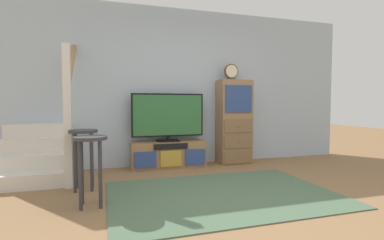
% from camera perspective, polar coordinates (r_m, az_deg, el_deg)
% --- Properties ---
extents(ground_plane, '(20.00, 20.00, 0.00)m').
position_cam_1_polar(ground_plane, '(2.95, 10.96, -17.82)').
color(ground_plane, olive).
extents(back_wall, '(6.40, 0.12, 2.70)m').
position_cam_1_polar(back_wall, '(5.07, -2.10, 6.53)').
color(back_wall, '#A8BCD1').
rests_on(back_wall, ground_plane).
extents(area_rug, '(2.60, 1.80, 0.01)m').
position_cam_1_polar(area_rug, '(3.46, 6.15, -14.48)').
color(area_rug, '#4C664C').
rests_on(area_rug, ground_plane).
extents(media_console, '(1.23, 0.38, 0.43)m').
position_cam_1_polar(media_console, '(4.81, -4.73, -6.88)').
color(media_console, '#997047').
rests_on(media_console, ground_plane).
extents(television, '(1.21, 0.22, 0.80)m').
position_cam_1_polar(television, '(4.76, -4.83, 0.79)').
color(television, black).
rests_on(television, media_console).
extents(side_cabinet, '(0.58, 0.38, 1.48)m').
position_cam_1_polar(side_cabinet, '(5.14, 8.45, -0.37)').
color(side_cabinet, '#93704C').
rests_on(side_cabinet, ground_plane).
extents(desk_clock, '(0.26, 0.08, 0.28)m').
position_cam_1_polar(desk_clock, '(5.12, 7.85, 9.50)').
color(desk_clock, '#4C3823').
rests_on(desk_clock, side_cabinet).
extents(staircase, '(1.00, 1.36, 2.20)m').
position_cam_1_polar(staircase, '(4.78, -28.20, -5.44)').
color(staircase, silver).
rests_on(staircase, ground_plane).
extents(bar_stool_near, '(0.34, 0.34, 0.73)m').
position_cam_1_polar(bar_stool_near, '(3.12, -19.68, -6.54)').
color(bar_stool_near, '#333338').
rests_on(bar_stool_near, ground_plane).
extents(bar_stool_far, '(0.34, 0.34, 0.74)m').
position_cam_1_polar(bar_stool_far, '(3.74, -20.93, -4.81)').
color(bar_stool_far, '#333338').
rests_on(bar_stool_far, ground_plane).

